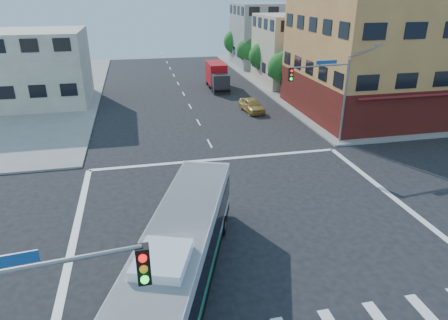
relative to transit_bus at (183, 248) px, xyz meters
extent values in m
plane|color=black|center=(4.23, 3.73, -1.74)|extent=(120.00, 120.00, 0.00)
cube|color=gray|center=(39.23, 38.73, -1.66)|extent=(50.00, 50.00, 0.15)
cube|color=#D1924B|center=(24.23, 22.23, 5.26)|extent=(18.00, 15.00, 14.00)
cube|color=#5A1514|center=(24.23, 22.23, 0.26)|extent=(18.09, 15.08, 4.00)
cube|color=maroon|center=(24.23, 15.13, 1.86)|extent=(16.00, 1.60, 0.51)
cube|color=#C2B294|center=(21.23, 37.73, 2.76)|extent=(12.00, 10.00, 9.00)
cube|color=gray|center=(21.23, 51.73, 3.26)|extent=(12.00, 10.00, 10.00)
cube|color=beige|center=(-12.77, 33.73, 2.26)|extent=(12.00, 10.00, 8.00)
cylinder|color=gray|center=(15.03, 14.53, 1.76)|extent=(0.18, 0.18, 7.00)
cylinder|color=gray|center=(12.53, 14.28, 4.86)|extent=(5.01, 0.62, 0.12)
cube|color=black|center=(10.03, 14.03, 4.36)|extent=(0.32, 0.30, 1.00)
sphere|color=#FF0C0C|center=(10.03, 13.86, 4.66)|extent=(0.20, 0.20, 0.20)
sphere|color=yellow|center=(10.03, 13.86, 4.36)|extent=(0.20, 0.20, 0.20)
sphere|color=#19FF33|center=(10.03, 13.86, 4.06)|extent=(0.20, 0.20, 0.20)
cube|color=#154B90|center=(13.03, 14.33, 5.11)|extent=(1.80, 0.22, 0.28)
cube|color=gray|center=(17.53, 14.78, 6.26)|extent=(0.50, 0.22, 0.14)
cylinder|color=gray|center=(-4.07, -6.82, 4.86)|extent=(5.01, 0.62, 0.12)
cube|color=black|center=(-1.57, -6.57, 4.36)|extent=(0.32, 0.30, 1.00)
sphere|color=#FF0C0C|center=(-1.57, -6.74, 4.66)|extent=(0.20, 0.20, 0.20)
sphere|color=yellow|center=(-1.57, -6.74, 4.36)|extent=(0.20, 0.20, 0.20)
sphere|color=#19FF33|center=(-1.57, -6.74, 4.06)|extent=(0.20, 0.20, 0.20)
cylinder|color=#3D2316|center=(16.03, 31.73, -0.78)|extent=(0.28, 0.28, 1.92)
sphere|color=#17511D|center=(16.03, 31.73, 1.63)|extent=(3.60, 3.60, 3.60)
sphere|color=#17511D|center=(16.43, 31.43, 2.53)|extent=(2.52, 2.52, 2.52)
cylinder|color=#3D2316|center=(16.03, 39.73, -0.74)|extent=(0.28, 0.28, 1.99)
sphere|color=#17511D|center=(16.03, 39.73, 1.78)|extent=(3.80, 3.80, 3.80)
sphere|color=#17511D|center=(16.43, 39.43, 2.73)|extent=(2.66, 2.66, 2.66)
cylinder|color=#3D2316|center=(16.03, 47.73, -0.79)|extent=(0.28, 0.28, 1.89)
sphere|color=#17511D|center=(16.03, 47.73, 1.51)|extent=(3.40, 3.40, 3.40)
sphere|color=#17511D|center=(16.43, 47.43, 2.36)|extent=(2.38, 2.38, 2.38)
cylinder|color=#3D2316|center=(16.03, 55.73, -0.72)|extent=(0.28, 0.28, 2.03)
sphere|color=#17511D|center=(16.03, 55.73, 1.89)|extent=(4.00, 4.00, 4.00)
sphere|color=#17511D|center=(16.43, 55.43, 2.89)|extent=(2.80, 2.80, 2.80)
cube|color=black|center=(0.01, 0.02, -1.19)|extent=(6.50, 12.15, 0.45)
cube|color=silver|center=(0.01, 0.02, 0.03)|extent=(6.48, 12.13, 2.84)
cube|color=black|center=(0.01, 0.02, 0.21)|extent=(6.41, 11.81, 1.25)
cube|color=black|center=(2.03, 5.59, 0.11)|extent=(2.22, 0.86, 1.35)
cube|color=#E5590C|center=(2.04, 5.62, 1.11)|extent=(1.81, 0.70, 0.28)
cube|color=silver|center=(0.01, 0.02, 1.40)|extent=(6.35, 11.88, 0.12)
cube|color=silver|center=(-1.01, -2.80, 1.64)|extent=(2.42, 2.67, 0.36)
cube|color=#117D48|center=(-1.37, -0.01, -0.69)|extent=(1.89, 5.17, 0.28)
cube|color=#117D48|center=(1.04, -0.89, -0.69)|extent=(1.89, 5.17, 0.28)
cylinder|color=black|center=(0.19, 4.03, -1.22)|extent=(0.64, 1.08, 1.04)
cylinder|color=#99999E|center=(0.06, 4.08, -1.22)|extent=(0.21, 0.50, 0.52)
cylinder|color=black|center=(2.44, 3.21, -1.22)|extent=(0.64, 1.08, 1.04)
cylinder|color=#99999E|center=(2.57, 3.17, -1.22)|extent=(0.21, 0.50, 0.52)
cube|color=#26272B|center=(8.86, 34.13, -0.57)|extent=(2.11, 2.03, 2.33)
cube|color=black|center=(8.84, 33.28, -0.22)|extent=(1.88, 0.13, 0.90)
cube|color=#AF0E12|center=(8.96, 37.53, 0.14)|extent=(2.29, 5.07, 2.69)
cube|color=black|center=(8.93, 36.46, -1.25)|extent=(2.17, 7.22, 0.27)
cylinder|color=black|center=(7.93, 34.34, -1.29)|extent=(0.28, 0.90, 0.90)
cylinder|color=black|center=(9.81, 34.28, -1.29)|extent=(0.28, 0.90, 0.90)
cylinder|color=black|center=(8.00, 36.93, -1.29)|extent=(0.28, 0.90, 0.90)
cylinder|color=black|center=(9.88, 36.88, -1.29)|extent=(0.28, 0.90, 0.90)
cylinder|color=black|center=(8.07, 39.17, -1.29)|extent=(0.28, 0.90, 0.90)
cylinder|color=black|center=(9.95, 39.12, -1.29)|extent=(0.28, 0.90, 0.90)
imported|color=#BA9342|center=(10.34, 25.20, -1.03)|extent=(2.16, 4.35, 1.42)
camera|label=1|loc=(-1.37, -14.37, 10.24)|focal=32.00mm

